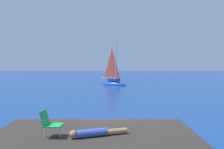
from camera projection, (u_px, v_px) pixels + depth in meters
ground_plane at (107, 132)px, 10.51m from camera, size 160.00×160.00×0.00m
shore_ledge at (95, 146)px, 7.44m from camera, size 6.33×3.33×0.95m
boulder_seaward at (137, 138)px, 9.66m from camera, size 1.08×1.27×0.80m
boulder_inland at (61, 140)px, 9.41m from camera, size 1.36×1.17×0.81m
sailboat_near at (114, 83)px, 32.29m from camera, size 3.73×2.63×6.78m
person_sunbather at (96, 133)px, 6.91m from camera, size 1.69×0.75×0.25m
beach_chair at (49, 122)px, 6.84m from camera, size 0.62×0.51×0.80m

